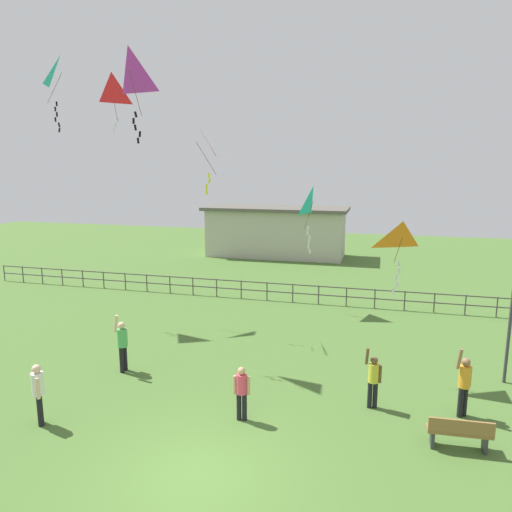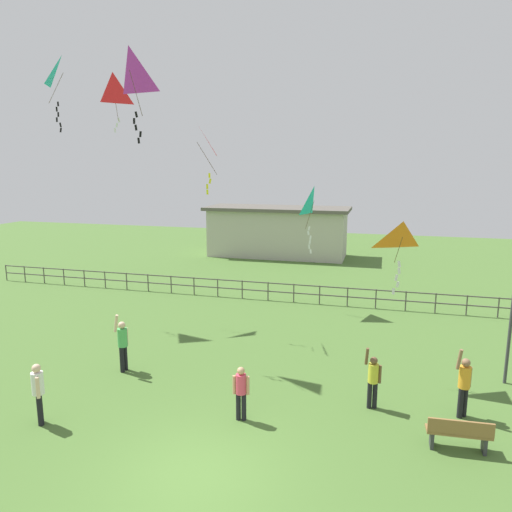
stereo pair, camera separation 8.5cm
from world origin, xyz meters
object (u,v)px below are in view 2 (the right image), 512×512
object	(u,v)px
person_0	(241,390)
kite_0	(113,90)
person_4	(123,342)
kite_3	(63,76)
kite_2	(130,72)
person_2	(38,390)
kite_4	(402,240)
park_bench	(459,433)
person_1	(373,378)
kite_5	(314,203)
person_3	(464,383)
kite_1	(197,144)

from	to	relation	value
person_0	kite_0	size ratio (longest dim) A/B	0.59
person_4	kite_3	bearing A→B (deg)	135.98
kite_2	person_2	bearing A→B (deg)	-91.25
kite_2	kite_4	size ratio (longest dim) A/B	1.35
park_bench	person_1	world-z (taller)	person_1
park_bench	kite_5	size ratio (longest dim) A/B	0.48
person_3	kite_1	xyz separation A→B (m)	(-9.58, 4.84, 6.65)
person_0	person_4	world-z (taller)	person_4
person_2	person_0	bearing A→B (deg)	17.32
person_4	kite_2	bearing A→B (deg)	98.99
kite_4	kite_2	bearing A→B (deg)	179.57
person_2	person_4	size ratio (longest dim) A/B	0.83
person_4	kite_2	world-z (taller)	kite_2
person_2	person_1	bearing A→B (deg)	20.52
person_1	person_4	size ratio (longest dim) A/B	0.89
kite_1	person_4	bearing A→B (deg)	-101.35
person_2	kite_1	distance (m)	10.65
kite_0	person_3	bearing A→B (deg)	-24.41
park_bench	kite_5	xyz separation A→B (m)	(-5.14, 10.41, 4.64)
kite_2	kite_1	bearing A→B (deg)	66.69
kite_1	person_2	bearing A→B (deg)	-99.29
person_1	person_3	size ratio (longest dim) A/B	0.91
person_1	kite_2	bearing A→B (deg)	165.60
person_0	person_2	size ratio (longest dim) A/B	0.90
person_0	kite_2	distance (m)	10.96
kite_0	kite_5	world-z (taller)	kite_0
person_0	kite_2	xyz separation A→B (m)	(-5.00, 3.75, 9.00)
kite_2	kite_3	distance (m)	6.28
park_bench	person_1	bearing A→B (deg)	143.07
kite_5	person_2	bearing A→B (deg)	-114.36
kite_5	kite_4	bearing A→B (deg)	-61.18
park_bench	kite_0	world-z (taller)	kite_0
person_0	person_3	xyz separation A→B (m)	(5.80, 1.74, 0.13)
person_3	kite_4	size ratio (longest dim) A/B	0.87
park_bench	kite_1	bearing A→B (deg)	144.70
kite_1	person_3	bearing A→B (deg)	-26.83
person_1	kite_3	xyz separation A→B (m)	(-13.58, 5.62, 9.70)
kite_3	kite_5	xyz separation A→B (m)	(10.51, 3.22, -5.51)
person_2	kite_2	size ratio (longest dim) A/B	0.54
person_2	person_4	xyz separation A→B (m)	(0.40, 3.53, 0.05)
person_4	park_bench	bearing A→B (deg)	-10.55
kite_1	person_0	bearing A→B (deg)	-60.18
person_2	kite_1	world-z (taller)	kite_1
kite_5	person_0	bearing A→B (deg)	-91.84
kite_3	kite_5	distance (m)	12.30
kite_4	kite_1	bearing A→B (deg)	159.65
kite_0	kite_5	bearing A→B (deg)	14.74
kite_1	person_1	bearing A→B (deg)	-34.81
person_3	kite_3	xyz separation A→B (m)	(-15.98, 5.47, 9.61)
kite_2	kite_5	size ratio (longest dim) A/B	0.99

